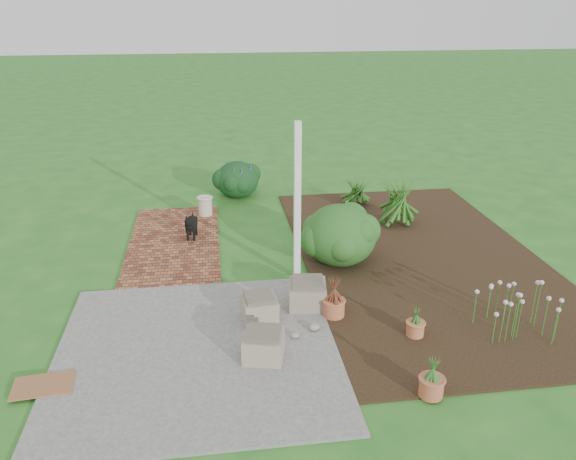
{
  "coord_description": "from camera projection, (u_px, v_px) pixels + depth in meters",
  "views": [
    {
      "loc": [
        -0.94,
        -7.78,
        4.12
      ],
      "look_at": [
        0.2,
        0.4,
        0.7
      ],
      "focal_mm": 35.0,
      "sensor_mm": 36.0,
      "label": 1
    }
  ],
  "objects": [
    {
      "name": "terracotta_pot_bronze",
      "position": [
        334.0,
        308.0,
        7.77
      ],
      "size": [
        0.37,
        0.37,
        0.24
      ],
      "primitive_type": "cylinder",
      "rotation": [
        0.0,
        0.0,
        0.28
      ],
      "color": "#B25F3C",
      "rests_on": "garden_bed"
    },
    {
      "name": "purple_flowering_bush",
      "position": [
        237.0,
        179.0,
        12.46
      ],
      "size": [
        1.24,
        1.24,
        0.82
      ],
      "primitive_type": "ellipsoid",
      "rotation": [
        0.0,
        0.0,
        0.36
      ],
      "color": "black",
      "rests_on": "ground"
    },
    {
      "name": "concrete_patio",
      "position": [
        197.0,
        351.0,
        7.05
      ],
      "size": [
        3.5,
        3.5,
        0.04
      ],
      "primitive_type": "cube",
      "color": "#5B5B58",
      "rests_on": "ground"
    },
    {
      "name": "stone_trough_mid",
      "position": [
        260.0,
        308.0,
        7.67
      ],
      "size": [
        0.5,
        0.5,
        0.3
      ],
      "primitive_type": "cube",
      "rotation": [
        0.0,
        0.0,
        0.1
      ],
      "color": "gray",
      "rests_on": "concrete_patio"
    },
    {
      "name": "terracotta_pot_small_left",
      "position": [
        415.0,
        328.0,
        7.33
      ],
      "size": [
        0.24,
        0.24,
        0.19
      ],
      "primitive_type": "cylinder",
      "rotation": [
        0.0,
        0.0,
        -0.04
      ],
      "color": "#B5673D",
      "rests_on": "garden_bed"
    },
    {
      "name": "evergreen_shrub",
      "position": [
        340.0,
        233.0,
        9.22
      ],
      "size": [
        1.58,
        1.58,
        1.02
      ],
      "primitive_type": "ellipsoid",
      "rotation": [
        0.0,
        0.0,
        -0.42
      ],
      "color": "#123A15",
      "rests_on": "garden_bed"
    },
    {
      "name": "veranda_post",
      "position": [
        297.0,
        204.0,
        8.46
      ],
      "size": [
        0.1,
        0.1,
        2.5
      ],
      "primitive_type": "cube",
      "color": "white",
      "rests_on": "ground"
    },
    {
      "name": "agapanthus_clump_back",
      "position": [
        397.0,
        198.0,
        10.84
      ],
      "size": [
        1.27,
        1.27,
        1.02
      ],
      "primitive_type": null,
      "rotation": [
        0.0,
        0.0,
        -0.13
      ],
      "color": "#133B0B",
      "rests_on": "garden_bed"
    },
    {
      "name": "stone_trough_near",
      "position": [
        264.0,
        346.0,
        6.84
      ],
      "size": [
        0.57,
        0.57,
        0.32
      ],
      "primitive_type": "cube",
      "rotation": [
        0.0,
        0.0,
        -0.22
      ],
      "color": "#796E5B",
      "rests_on": "concrete_patio"
    },
    {
      "name": "stone_trough_far",
      "position": [
        308.0,
        294.0,
        7.99
      ],
      "size": [
        0.58,
        0.58,
        0.34
      ],
      "primitive_type": "cube",
      "rotation": [
        0.0,
        0.0,
        -0.14
      ],
      "color": "#736355",
      "rests_on": "concrete_patio"
    },
    {
      "name": "garden_bed",
      "position": [
        420.0,
        258.0,
        9.58
      ],
      "size": [
        4.0,
        7.0,
        0.03
      ],
      "primitive_type": "cube",
      "color": "black",
      "rests_on": "ground"
    },
    {
      "name": "cream_ceramic_urn",
      "position": [
        205.0,
        206.0,
        11.35
      ],
      "size": [
        0.29,
        0.29,
        0.37
      ],
      "primitive_type": "cylinder",
      "rotation": [
        0.0,
        0.0,
        0.06
      ],
      "color": "beige",
      "rests_on": "brick_path"
    },
    {
      "name": "coir_doormat",
      "position": [
        43.0,
        385.0,
        6.37
      ],
      "size": [
        0.7,
        0.49,
        0.02
      ],
      "primitive_type": "cube",
      "rotation": [
        0.0,
        0.0,
        0.09
      ],
      "color": "brown",
      "rests_on": "concrete_patio"
    },
    {
      "name": "black_dog",
      "position": [
        191.0,
        224.0,
        10.17
      ],
      "size": [
        0.21,
        0.56,
        0.48
      ],
      "rotation": [
        0.0,
        0.0,
        -0.13
      ],
      "color": "black",
      "rests_on": "brick_path"
    },
    {
      "name": "pink_flower_patch",
      "position": [
        517.0,
        306.0,
        7.36
      ],
      "size": [
        1.14,
        1.14,
        0.7
      ],
      "primitive_type": null,
      "rotation": [
        0.0,
        0.0,
        0.04
      ],
      "color": "#113D0F",
      "rests_on": "garden_bed"
    },
    {
      "name": "agapanthus_clump_front",
      "position": [
        357.0,
        189.0,
        11.89
      ],
      "size": [
        0.8,
        0.8,
        0.69
      ],
      "primitive_type": null,
      "rotation": [
        0.0,
        0.0,
        0.04
      ],
      "color": "#1C3E12",
      "rests_on": "garden_bed"
    },
    {
      "name": "brick_path",
      "position": [
        174.0,
        242.0,
        10.19
      ],
      "size": [
        1.6,
        3.5,
        0.04
      ],
      "primitive_type": "cube",
      "color": "#5B2B1C",
      "rests_on": "ground"
    },
    {
      "name": "terracotta_pot_small_right",
      "position": [
        431.0,
        387.0,
        6.2
      ],
      "size": [
        0.35,
        0.35,
        0.23
      ],
      "primitive_type": "cylinder",
      "rotation": [
        0.0,
        0.0,
        -0.4
      ],
      "color": "#B4583D",
      "rests_on": "garden_bed"
    },
    {
      "name": "ground",
      "position": [
        279.0,
        281.0,
        8.81
      ],
      "size": [
        80.0,
        80.0,
        0.0
      ],
      "primitive_type": "plane",
      "color": "#25631F",
      "rests_on": "ground"
    }
  ]
}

